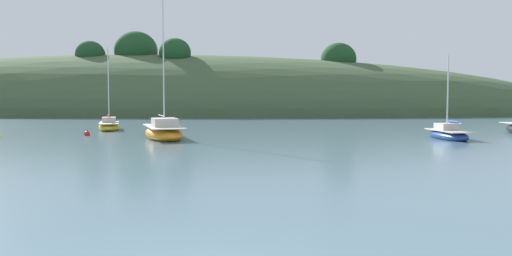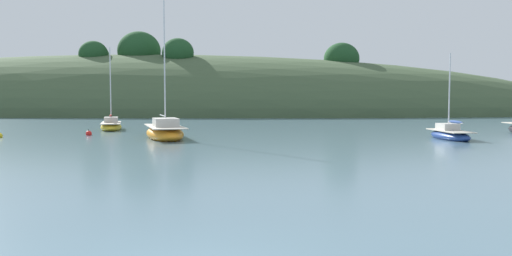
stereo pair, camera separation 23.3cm
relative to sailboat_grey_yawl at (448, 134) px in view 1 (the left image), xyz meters
The scene contains 5 objects.
far_shoreline_hill 61.71m from the sailboat_grey_yawl, 127.72° to the left, with size 150.00×36.00×23.42m.
sailboat_grey_yawl is the anchor object (origin of this frame).
sailboat_navy_dinghy 27.66m from the sailboat_grey_yawl, 162.91° to the left, with size 3.28×5.50×7.37m.
sailboat_yellow_far 19.60m from the sailboat_grey_yawl, behind, with size 4.80×7.51×9.71m.
mooring_buoy_outer 25.99m from the sailboat_grey_yawl, behind, with size 0.44×0.44×0.54m.
Camera 1 is at (1.31, -6.85, 2.89)m, focal length 35.01 mm.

